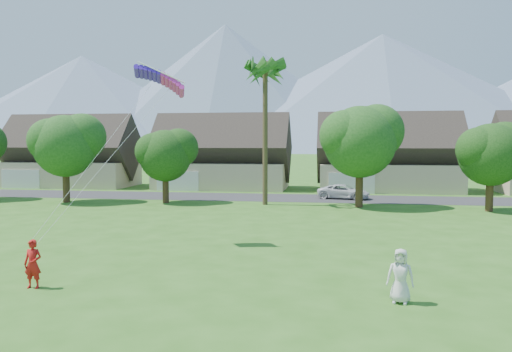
% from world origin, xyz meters
% --- Properties ---
extents(ground, '(500.00, 500.00, 0.00)m').
position_xyz_m(ground, '(0.00, 0.00, 0.00)').
color(ground, '#2D6019').
rests_on(ground, ground).
extents(street, '(90.00, 7.00, 0.01)m').
position_xyz_m(street, '(0.00, 34.00, 0.01)').
color(street, '#2D2D30').
rests_on(street, ground).
extents(kite_flyer, '(0.69, 0.47, 1.84)m').
position_xyz_m(kite_flyer, '(-7.37, 2.68, 0.92)').
color(kite_flyer, red).
rests_on(kite_flyer, ground).
extents(watcher, '(1.02, 0.78, 1.87)m').
position_xyz_m(watcher, '(6.04, 2.97, 0.94)').
color(watcher, silver).
rests_on(watcher, ground).
extents(parked_car, '(5.28, 3.27, 1.37)m').
position_xyz_m(parked_car, '(4.88, 34.00, 0.68)').
color(parked_car, silver).
rests_on(parked_car, ground).
extents(mountain_ridge, '(540.00, 240.00, 70.00)m').
position_xyz_m(mountain_ridge, '(10.40, 260.00, 29.07)').
color(mountain_ridge, slate).
rests_on(mountain_ridge, ground).
extents(houses_row, '(72.75, 8.19, 8.86)m').
position_xyz_m(houses_row, '(0.49, 42.99, 3.44)').
color(houses_row, beige).
rests_on(houses_row, ground).
extents(tree_row, '(62.27, 6.67, 8.45)m').
position_xyz_m(tree_row, '(-1.14, 27.92, 4.89)').
color(tree_row, '#47301C').
rests_on(tree_row, ground).
extents(fan_palm, '(3.00, 3.00, 13.80)m').
position_xyz_m(fan_palm, '(-2.00, 28.50, 11.80)').
color(fan_palm, '#4C3D26').
rests_on(fan_palm, ground).
extents(parafoil_kite, '(2.94, 1.18, 0.50)m').
position_xyz_m(parafoil_kite, '(-5.36, 11.56, 8.90)').
color(parafoil_kite, '#441BCA').
rests_on(parafoil_kite, ground).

